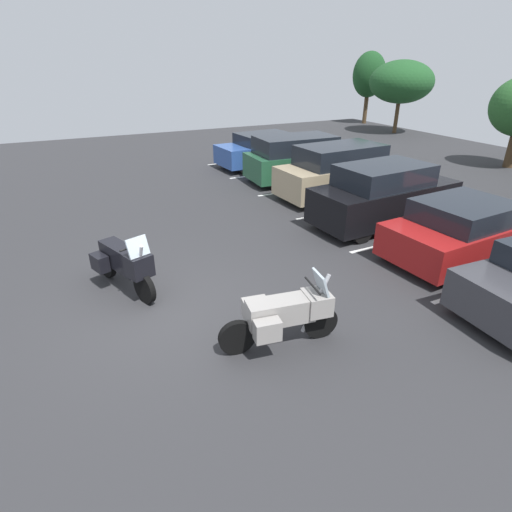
{
  "coord_description": "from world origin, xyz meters",
  "views": [
    {
      "loc": [
        7.16,
        -1.41,
        4.6
      ],
      "look_at": [
        0.41,
        1.88,
        0.97
      ],
      "focal_mm": 28.7,
      "sensor_mm": 36.0,
      "label": 1
    }
  ],
  "objects_px": {
    "motorcycle_second": "(285,314)",
    "car_red": "(469,230)",
    "car_tan": "(341,171)",
    "car_black": "(384,195)",
    "car_blue": "(266,150)",
    "car_green": "(301,159)",
    "motorcycle_touring": "(124,262)"
  },
  "relations": [
    {
      "from": "car_tan",
      "to": "car_red",
      "type": "height_order",
      "value": "car_tan"
    },
    {
      "from": "car_blue",
      "to": "car_tan",
      "type": "relative_size",
      "value": 0.97
    },
    {
      "from": "car_blue",
      "to": "car_black",
      "type": "bearing_deg",
      "value": -1.78
    },
    {
      "from": "motorcycle_touring",
      "to": "car_red",
      "type": "relative_size",
      "value": 0.46
    },
    {
      "from": "car_red",
      "to": "motorcycle_touring",
      "type": "bearing_deg",
      "value": -103.93
    },
    {
      "from": "car_tan",
      "to": "car_red",
      "type": "distance_m",
      "value": 5.6
    },
    {
      "from": "car_green",
      "to": "car_black",
      "type": "height_order",
      "value": "car_black"
    },
    {
      "from": "car_tan",
      "to": "car_green",
      "type": "bearing_deg",
      "value": -176.59
    },
    {
      "from": "motorcycle_second",
      "to": "car_black",
      "type": "xyz_separation_m",
      "value": [
        -3.85,
        5.59,
        0.27
      ]
    },
    {
      "from": "motorcycle_second",
      "to": "car_red",
      "type": "relative_size",
      "value": 0.46
    },
    {
      "from": "motorcycle_second",
      "to": "car_blue",
      "type": "bearing_deg",
      "value": 154.23
    },
    {
      "from": "car_black",
      "to": "car_red",
      "type": "relative_size",
      "value": 0.99
    },
    {
      "from": "car_black",
      "to": "car_red",
      "type": "distance_m",
      "value": 2.75
    },
    {
      "from": "car_tan",
      "to": "car_black",
      "type": "xyz_separation_m",
      "value": [
        2.88,
        -0.54,
        -0.02
      ]
    },
    {
      "from": "motorcycle_second",
      "to": "car_red",
      "type": "height_order",
      "value": "car_red"
    },
    {
      "from": "car_blue",
      "to": "motorcycle_second",
      "type": "bearing_deg",
      "value": -25.77
    },
    {
      "from": "car_blue",
      "to": "car_black",
      "type": "xyz_separation_m",
      "value": [
        8.27,
        -0.26,
        0.14
      ]
    },
    {
      "from": "car_red",
      "to": "car_blue",
      "type": "bearing_deg",
      "value": -179.49
    },
    {
      "from": "car_green",
      "to": "car_black",
      "type": "relative_size",
      "value": 1.01
    },
    {
      "from": "car_green",
      "to": "car_blue",
      "type": "bearing_deg",
      "value": -177.38
    },
    {
      "from": "motorcycle_touring",
      "to": "car_green",
      "type": "distance_m",
      "value": 10.16
    },
    {
      "from": "motorcycle_touring",
      "to": "car_red",
      "type": "xyz_separation_m",
      "value": [
        2.01,
        8.1,
        0.05
      ]
    },
    {
      "from": "motorcycle_second",
      "to": "car_red",
      "type": "distance_m",
      "value": 6.05
    },
    {
      "from": "motorcycle_second",
      "to": "car_black",
      "type": "relative_size",
      "value": 0.47
    },
    {
      "from": "car_tan",
      "to": "motorcycle_second",
      "type": "bearing_deg",
      "value": -42.36
    },
    {
      "from": "motorcycle_second",
      "to": "car_blue",
      "type": "height_order",
      "value": "car_blue"
    },
    {
      "from": "motorcycle_second",
      "to": "car_red",
      "type": "xyz_separation_m",
      "value": [
        -1.13,
        5.95,
        0.1
      ]
    },
    {
      "from": "car_tan",
      "to": "motorcycle_touring",
      "type": "bearing_deg",
      "value": -66.59
    },
    {
      "from": "car_blue",
      "to": "car_red",
      "type": "xyz_separation_m",
      "value": [
        10.99,
        0.1,
        -0.03
      ]
    },
    {
      "from": "motorcycle_second",
      "to": "car_red",
      "type": "bearing_deg",
      "value": 100.74
    },
    {
      "from": "motorcycle_touring",
      "to": "car_black",
      "type": "bearing_deg",
      "value": 95.22
    },
    {
      "from": "car_green",
      "to": "car_tan",
      "type": "distance_m",
      "value": 2.49
    }
  ]
}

